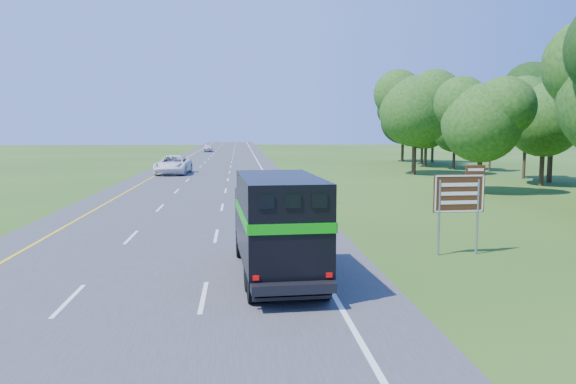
{
  "coord_description": "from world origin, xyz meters",
  "views": [
    {
      "loc": [
        2.86,
        -13.4,
        4.73
      ],
      "look_at": [
        5.18,
        13.1,
        1.71
      ],
      "focal_mm": 35.0,
      "sensor_mm": 36.0,
      "label": 1
    }
  ],
  "objects_px": {
    "white_suv": "(173,165)",
    "far_car": "(208,148)",
    "exit_sign": "(460,197)",
    "horse_truck": "(277,223)"
  },
  "relations": [
    {
      "from": "exit_sign",
      "to": "far_car",
      "type": "bearing_deg",
      "value": 95.78
    },
    {
      "from": "far_car",
      "to": "exit_sign",
      "type": "relative_size",
      "value": 1.34
    },
    {
      "from": "white_suv",
      "to": "exit_sign",
      "type": "height_order",
      "value": "exit_sign"
    },
    {
      "from": "white_suv",
      "to": "far_car",
      "type": "height_order",
      "value": "white_suv"
    },
    {
      "from": "white_suv",
      "to": "far_car",
      "type": "distance_m",
      "value": 55.21
    },
    {
      "from": "horse_truck",
      "to": "far_car",
      "type": "height_order",
      "value": "horse_truck"
    },
    {
      "from": "horse_truck",
      "to": "far_car",
      "type": "relative_size",
      "value": 1.65
    },
    {
      "from": "white_suv",
      "to": "far_car",
      "type": "relative_size",
      "value": 1.52
    },
    {
      "from": "exit_sign",
      "to": "white_suv",
      "type": "bearing_deg",
      "value": 108.31
    },
    {
      "from": "far_car",
      "to": "exit_sign",
      "type": "bearing_deg",
      "value": -84.79
    }
  ]
}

